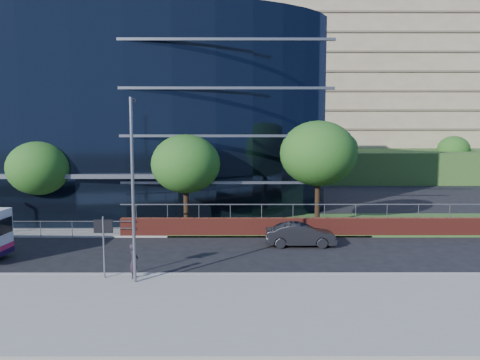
{
  "coord_description": "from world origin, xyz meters",
  "views": [
    {
      "loc": [
        10.56,
        -22.08,
        6.73
      ],
      "look_at": [
        10.62,
        8.0,
        3.57
      ],
      "focal_mm": 35.0,
      "sensor_mm": 36.0,
      "label": 1
    }
  ],
  "objects_px": {
    "tree_far_b": "(39,168)",
    "tree_far_c": "(186,164)",
    "pedestrian": "(134,261)",
    "streetlight_east": "(133,185)",
    "tree_dist_f": "(454,149)",
    "tree_dist_e": "(340,148)",
    "street_sign": "(103,234)",
    "parked_car": "(301,235)",
    "tree_far_d": "(318,154)"
  },
  "relations": [
    {
      "from": "tree_far_d",
      "to": "tree_far_b",
      "type": "bearing_deg",
      "value": -178.49
    },
    {
      "from": "street_sign",
      "to": "tree_far_b",
      "type": "xyz_separation_m",
      "value": [
        -7.5,
        11.09,
        2.06
      ]
    },
    {
      "from": "tree_dist_f",
      "to": "streetlight_east",
      "type": "xyz_separation_m",
      "value": [
        -34.0,
        -44.17,
        0.23
      ]
    },
    {
      "from": "tree_far_b",
      "to": "tree_far_c",
      "type": "height_order",
      "value": "tree_far_c"
    },
    {
      "from": "parked_car",
      "to": "tree_dist_f",
      "type": "bearing_deg",
      "value": -34.63
    },
    {
      "from": "parked_car",
      "to": "pedestrian",
      "type": "distance_m",
      "value": 10.52
    },
    {
      "from": "tree_far_b",
      "to": "pedestrian",
      "type": "bearing_deg",
      "value": -51.5
    },
    {
      "from": "tree_far_c",
      "to": "parked_car",
      "type": "distance_m",
      "value": 9.16
    },
    {
      "from": "street_sign",
      "to": "streetlight_east",
      "type": "relative_size",
      "value": 0.35
    },
    {
      "from": "tree_far_d",
      "to": "tree_far_c",
      "type": "bearing_deg",
      "value": -173.66
    },
    {
      "from": "tree_dist_e",
      "to": "parked_car",
      "type": "xyz_separation_m",
      "value": [
        -9.83,
        -35.2,
        -3.86
      ]
    },
    {
      "from": "streetlight_east",
      "to": "pedestrian",
      "type": "distance_m",
      "value": 3.56
    },
    {
      "from": "tree_far_b",
      "to": "tree_dist_e",
      "type": "distance_m",
      "value": 40.74
    },
    {
      "from": "pedestrian",
      "to": "parked_car",
      "type": "bearing_deg",
      "value": -49.56
    },
    {
      "from": "tree_far_c",
      "to": "tree_dist_e",
      "type": "height_order",
      "value": "same"
    },
    {
      "from": "tree_far_c",
      "to": "street_sign",
      "type": "bearing_deg",
      "value": -103.29
    },
    {
      "from": "street_sign",
      "to": "tree_dist_f",
      "type": "height_order",
      "value": "tree_dist_f"
    },
    {
      "from": "tree_far_b",
      "to": "tree_dist_e",
      "type": "relative_size",
      "value": 0.93
    },
    {
      "from": "pedestrian",
      "to": "streetlight_east",
      "type": "bearing_deg",
      "value": -161.55
    },
    {
      "from": "street_sign",
      "to": "pedestrian",
      "type": "distance_m",
      "value": 1.82
    },
    {
      "from": "street_sign",
      "to": "parked_car",
      "type": "relative_size",
      "value": 0.69
    },
    {
      "from": "street_sign",
      "to": "parked_car",
      "type": "bearing_deg",
      "value": 33.45
    },
    {
      "from": "street_sign",
      "to": "tree_dist_e",
      "type": "bearing_deg",
      "value": 64.88
    },
    {
      "from": "tree_far_c",
      "to": "tree_dist_f",
      "type": "xyz_separation_m",
      "value": [
        33.0,
        33.0,
        -0.33
      ]
    },
    {
      "from": "parked_car",
      "to": "tree_far_b",
      "type": "bearing_deg",
      "value": 74.83
    },
    {
      "from": "tree_far_c",
      "to": "streetlight_east",
      "type": "xyz_separation_m",
      "value": [
        -1.0,
        -11.17,
        -0.1
      ]
    },
    {
      "from": "tree_dist_e",
      "to": "tree_far_c",
      "type": "bearing_deg",
      "value": -118.74
    },
    {
      "from": "streetlight_east",
      "to": "street_sign",
      "type": "bearing_deg",
      "value": 158.64
    },
    {
      "from": "street_sign",
      "to": "parked_car",
      "type": "height_order",
      "value": "street_sign"
    },
    {
      "from": "tree_far_c",
      "to": "streetlight_east",
      "type": "bearing_deg",
      "value": -95.11
    },
    {
      "from": "street_sign",
      "to": "tree_dist_e",
      "type": "height_order",
      "value": "tree_dist_e"
    },
    {
      "from": "street_sign",
      "to": "tree_far_c",
      "type": "height_order",
      "value": "tree_far_c"
    },
    {
      "from": "tree_far_c",
      "to": "tree_dist_e",
      "type": "bearing_deg",
      "value": 61.26
    },
    {
      "from": "tree_dist_f",
      "to": "parked_car",
      "type": "xyz_separation_m",
      "value": [
        -25.83,
        -37.2,
        -3.54
      ]
    },
    {
      "from": "streetlight_east",
      "to": "parked_car",
      "type": "relative_size",
      "value": 1.96
    },
    {
      "from": "tree_dist_e",
      "to": "tree_dist_f",
      "type": "xyz_separation_m",
      "value": [
        16.0,
        2.0,
        -0.33
      ]
    },
    {
      "from": "street_sign",
      "to": "tree_far_d",
      "type": "distance_m",
      "value": 16.61
    },
    {
      "from": "street_sign",
      "to": "streetlight_east",
      "type": "height_order",
      "value": "streetlight_east"
    },
    {
      "from": "streetlight_east",
      "to": "tree_far_b",
      "type": "bearing_deg",
      "value": 127.63
    },
    {
      "from": "tree_far_b",
      "to": "streetlight_east",
      "type": "xyz_separation_m",
      "value": [
        9.0,
        -11.67,
        0.23
      ]
    },
    {
      "from": "tree_far_b",
      "to": "parked_car",
      "type": "relative_size",
      "value": 1.48
    },
    {
      "from": "tree_far_c",
      "to": "tree_dist_f",
      "type": "relative_size",
      "value": 1.08
    },
    {
      "from": "tree_dist_e",
      "to": "streetlight_east",
      "type": "relative_size",
      "value": 0.81
    },
    {
      "from": "street_sign",
      "to": "tree_dist_e",
      "type": "distance_m",
      "value": 45.99
    },
    {
      "from": "tree_far_b",
      "to": "tree_dist_e",
      "type": "xyz_separation_m",
      "value": [
        27.0,
        30.5,
        0.33
      ]
    },
    {
      "from": "tree_dist_e",
      "to": "streetlight_east",
      "type": "distance_m",
      "value": 45.85
    },
    {
      "from": "street_sign",
      "to": "tree_dist_f",
      "type": "relative_size",
      "value": 0.46
    },
    {
      "from": "tree_far_b",
      "to": "streetlight_east",
      "type": "relative_size",
      "value": 0.76
    },
    {
      "from": "tree_far_d",
      "to": "tree_dist_e",
      "type": "distance_m",
      "value": 31.06
    },
    {
      "from": "streetlight_east",
      "to": "tree_dist_f",
      "type": "bearing_deg",
      "value": 52.42
    }
  ]
}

